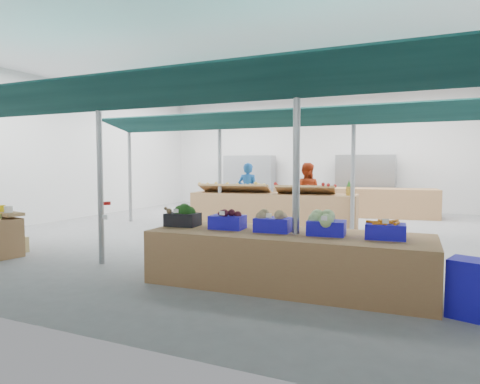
{
  "coord_description": "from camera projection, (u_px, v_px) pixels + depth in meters",
  "views": [
    {
      "loc": [
        4.24,
        -9.69,
        1.76
      ],
      "look_at": [
        0.55,
        -1.6,
        1.14
      ],
      "focal_mm": 32.0,
      "sensor_mm": 36.0,
      "label": 1
    }
  ],
  "objects": [
    {
      "name": "floor",
      "position": [
        246.0,
        233.0,
        10.67
      ],
      "size": [
        13.0,
        13.0,
        0.0
      ],
      "primitive_type": "plane",
      "color": "slate",
      "rests_on": "ground"
    },
    {
      "name": "hall",
      "position": [
        267.0,
        130.0,
        11.79
      ],
      "size": [
        13.0,
        13.0,
        13.0
      ],
      "color": "silver",
      "rests_on": "ground"
    },
    {
      "name": "pole_grid",
      "position": [
        246.0,
        160.0,
        8.64
      ],
      "size": [
        10.0,
        4.6,
        3.0
      ],
      "color": "gray",
      "rests_on": "floor"
    },
    {
      "name": "awnings",
      "position": [
        246.0,
        111.0,
        8.58
      ],
      "size": [
        9.5,
        7.08,
        0.3
      ],
      "color": "black",
      "rests_on": "pole_grid"
    },
    {
      "name": "back_shelving_left",
      "position": [
        249.0,
        181.0,
        17.08
      ],
      "size": [
        2.0,
        0.5,
        2.0
      ],
      "primitive_type": "cube",
      "color": "#B23F33",
      "rests_on": "floor"
    },
    {
      "name": "back_shelving_right",
      "position": [
        365.0,
        184.0,
        15.22
      ],
      "size": [
        2.0,
        0.5,
        2.0
      ],
      "primitive_type": "cube",
      "color": "#B23F33",
      "rests_on": "floor"
    },
    {
      "name": "veg_counter",
      "position": [
        287.0,
        259.0,
        6.08
      ],
      "size": [
        4.0,
        1.48,
        0.77
      ],
      "primitive_type": "cube",
      "rotation": [
        0.0,
        0.0,
        0.04
      ],
      "color": "#8F603E",
      "rests_on": "floor"
    },
    {
      "name": "fruit_counter",
      "position": [
        273.0,
        211.0,
        11.4
      ],
      "size": [
        4.44,
        1.44,
        0.94
      ],
      "primitive_type": "cube",
      "rotation": [
        0.0,
        0.0,
        0.09
      ],
      "color": "#8F603E",
      "rests_on": "floor"
    },
    {
      "name": "far_counter",
      "position": [
        354.0,
        202.0,
        13.94
      ],
      "size": [
        5.23,
        1.81,
        0.92
      ],
      "primitive_type": "cube",
      "rotation": [
        0.0,
        0.0,
        0.16
      ],
      "color": "#8F603E",
      "rests_on": "floor"
    },
    {
      "name": "crate_stack",
      "position": [
        476.0,
        289.0,
        4.8
      ],
      "size": [
        0.65,
        0.54,
        0.67
      ],
      "primitive_type": "cube",
      "rotation": [
        0.0,
        0.0,
        -0.3
      ],
      "color": "#1711BE",
      "rests_on": "floor"
    },
    {
      "name": "vendor_left",
      "position": [
        248.0,
        192.0,
        12.87
      ],
      "size": [
        0.67,
        0.48,
        1.75
      ],
      "primitive_type": "imported",
      "rotation": [
        0.0,
        0.0,
        3.23
      ],
      "color": "#1852A1",
      "rests_on": "floor"
    },
    {
      "name": "vendor_right",
      "position": [
        306.0,
        194.0,
        12.13
      ],
      "size": [
        0.91,
        0.74,
        1.75
      ],
      "primitive_type": "imported",
      "rotation": [
        0.0,
        0.0,
        3.23
      ],
      "color": "#A33014",
      "rests_on": "floor"
    },
    {
      "name": "crate_broccoli",
      "position": [
        183.0,
        216.0,
        6.68
      ],
      "size": [
        0.53,
        0.42,
        0.35
      ],
      "rotation": [
        0.0,
        0.0,
        0.08
      ],
      "color": "black",
      "rests_on": "veg_counter"
    },
    {
      "name": "crate_beets",
      "position": [
        228.0,
        220.0,
        6.39
      ],
      "size": [
        0.53,
        0.42,
        0.29
      ],
      "rotation": [
        0.0,
        0.0,
        0.08
      ],
      "color": "#1711BE",
      "rests_on": "veg_counter"
    },
    {
      "name": "crate_celeriac",
      "position": [
        273.0,
        222.0,
        6.13
      ],
      "size": [
        0.53,
        0.42,
        0.31
      ],
      "rotation": [
        0.0,
        0.0,
        0.08
      ],
      "color": "#1711BE",
      "rests_on": "veg_counter"
    },
    {
      "name": "crate_cabbage",
      "position": [
        326.0,
        224.0,
        5.84
      ],
      "size": [
        0.53,
        0.42,
        0.35
      ],
      "rotation": [
        0.0,
        0.0,
        0.08
      ],
      "color": "#1711BE",
      "rests_on": "veg_counter"
    },
    {
      "name": "crate_carrots",
      "position": [
        385.0,
        230.0,
        5.55
      ],
      "size": [
        0.53,
        0.42,
        0.29
      ],
      "rotation": [
        0.0,
        0.0,
        0.08
      ],
      "color": "#1711BE",
      "rests_on": "veg_counter"
    },
    {
      "name": "sparrow",
      "position": [
        168.0,
        211.0,
        6.62
      ],
      "size": [
        0.12,
        0.09,
        0.11
      ],
      "rotation": [
        0.0,
        0.0,
        0.08
      ],
      "color": "brown",
      "rests_on": "crate_broccoli"
    },
    {
      "name": "pole_ribbon",
      "position": [
        107.0,
        205.0,
        6.89
      ],
      "size": [
        0.12,
        0.12,
        0.28
      ],
      "color": "#B20E0B",
      "rests_on": "pole_grid"
    },
    {
      "name": "apple_heap_yellow",
      "position": [
        235.0,
        187.0,
        11.6
      ],
      "size": [
        2.0,
        1.04,
        0.27
      ],
      "rotation": [
        0.0,
        0.0,
        0.19
      ],
      "color": "#997247",
      "rests_on": "fruit_counter"
    },
    {
      "name": "apple_heap_red",
      "position": [
        305.0,
        188.0,
        10.97
      ],
      "size": [
        1.6,
        0.96,
        0.27
      ],
      "rotation": [
        0.0,
        0.0,
        0.19
      ],
      "color": "#997247",
      "rests_on": "fruit_counter"
    },
    {
      "name": "pineapple",
      "position": [
        349.0,
        188.0,
        10.61
      ],
      "size": [
        0.14,
        0.14,
        0.39
      ],
      "rotation": [
        0.0,
        0.0,
        0.19
      ],
      "color": "#8C6019",
      "rests_on": "fruit_counter"
    }
  ]
}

